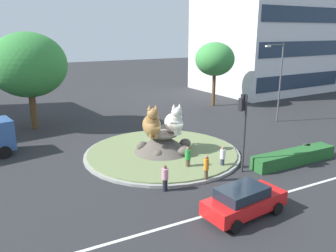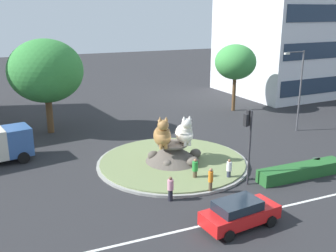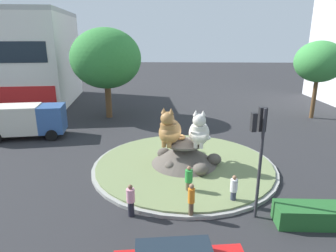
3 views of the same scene
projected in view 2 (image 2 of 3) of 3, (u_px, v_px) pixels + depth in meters
name	position (u px, v px, depth m)	size (l,w,h in m)	color
ground_plane	(172.00, 164.00, 30.02)	(160.00, 160.00, 0.00)	#28282B
lane_centreline	(235.00, 218.00, 22.24)	(112.00, 0.20, 0.01)	silver
roundabout_island	(173.00, 158.00, 29.89)	(11.51, 11.51, 1.65)	gray
cat_statue_tabby	(162.00, 135.00, 28.77)	(1.97, 2.41, 2.37)	#9E703D
cat_statue_white	(185.00, 133.00, 29.40)	(1.58, 2.27, 2.26)	silver
traffic_light_mast	(249.00, 131.00, 25.49)	(0.71, 0.59, 5.14)	#2D2D33
clipped_hedge_strip	(301.00, 171.00, 27.54)	(6.77, 1.20, 0.90)	#235B28
broadleaf_tree_behind_island	(46.00, 71.00, 36.05)	(6.86, 6.86, 8.85)	brown
second_tree_near_tower	(235.00, 62.00, 44.30)	(4.65, 4.65, 7.62)	brown
streetlight_arm	(299.00, 85.00, 36.91)	(2.30, 0.24, 7.72)	#4C4C51
pedestrian_pink_shirt	(170.00, 188.00, 24.04)	(0.39, 0.39, 1.59)	black
pedestrian_green_shirt	(195.00, 169.00, 26.84)	(0.39, 0.39, 1.62)	brown
pedestrian_orange_shirt	(211.00, 180.00, 24.97)	(0.31, 0.31, 1.73)	brown
pedestrian_white_shirt	(229.00, 169.00, 26.87)	(0.36, 0.36, 1.58)	#33384C
sedan_on_far_lane	(239.00, 213.00, 21.14)	(4.55, 2.38, 1.58)	red
litter_bin	(316.00, 164.00, 28.78)	(0.56, 0.56, 0.90)	#2D4233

